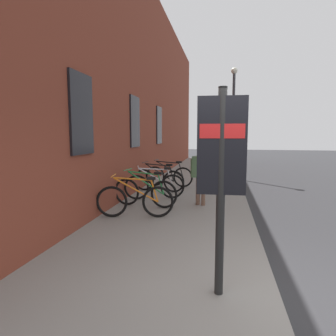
# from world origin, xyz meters

# --- Properties ---
(ground) EXTENTS (60.00, 60.00, 0.00)m
(ground) POSITION_xyz_m (6.00, -1.00, 0.00)
(ground) COLOR #2D2D30
(sidewalk_pavement) EXTENTS (24.00, 3.50, 0.12)m
(sidewalk_pavement) POSITION_xyz_m (8.00, 1.75, 0.06)
(sidewalk_pavement) COLOR gray
(sidewalk_pavement) RESTS_ON ground
(station_facade) EXTENTS (22.00, 0.65, 7.67)m
(station_facade) POSITION_xyz_m (8.99, 3.80, 3.83)
(station_facade) COLOR brown
(station_facade) RESTS_ON ground
(bicycle_nearest_sign) EXTENTS (0.51, 1.75, 0.97)m
(bicycle_nearest_sign) POSITION_xyz_m (2.78, 2.64, 0.51)
(bicycle_nearest_sign) COLOR black
(bicycle_nearest_sign) RESTS_ON sidewalk_pavement
(bicycle_under_window) EXTENTS (0.48, 1.76, 0.97)m
(bicycle_under_window) POSITION_xyz_m (3.76, 2.68, 0.51)
(bicycle_under_window) COLOR black
(bicycle_under_window) RESTS_ON sidewalk_pavement
(bicycle_far_end) EXTENTS (0.69, 1.70, 0.97)m
(bicycle_far_end) POSITION_xyz_m (4.69, 2.63, 0.51)
(bicycle_far_end) COLOR black
(bicycle_far_end) RESTS_ON sidewalk_pavement
(bicycle_beside_lamp) EXTENTS (0.48, 1.76, 0.97)m
(bicycle_beside_lamp) POSITION_xyz_m (5.81, 2.77, 0.51)
(bicycle_beside_lamp) COLOR black
(bicycle_beside_lamp) RESTS_ON sidewalk_pavement
(bicycle_leaning_wall) EXTENTS (0.48, 1.77, 0.97)m
(bicycle_leaning_wall) POSITION_xyz_m (6.77, 2.61, 0.51)
(bicycle_leaning_wall) COLOR black
(bicycle_leaning_wall) RESTS_ON sidewalk_pavement
(transit_info_sign) EXTENTS (0.12, 0.55, 2.40)m
(transit_info_sign) POSITION_xyz_m (-0.07, 0.72, 1.72)
(transit_info_sign) COLOR black
(transit_info_sign) RESTS_ON sidewalk_pavement
(pedestrian_near_bus) EXTENTS (0.33, 0.56, 1.52)m
(pedestrian_near_bus) POSITION_xyz_m (4.22, 1.27, 1.05)
(pedestrian_near_bus) COLOR brown
(pedestrian_near_bus) RESTS_ON sidewalk_pavement
(street_lamp) EXTENTS (0.28, 0.28, 4.80)m
(street_lamp) POSITION_xyz_m (9.96, 0.30, 2.99)
(street_lamp) COLOR #333338
(street_lamp) RESTS_ON sidewalk_pavement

